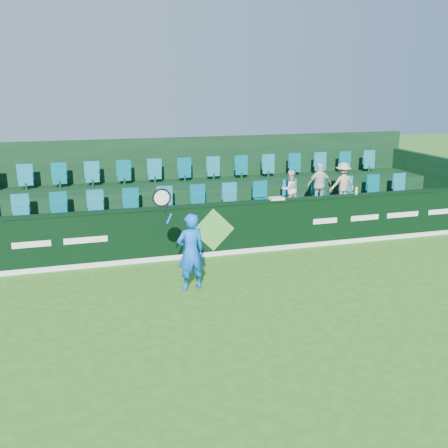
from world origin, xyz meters
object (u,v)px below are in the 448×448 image
object	(u,v)px
spectator_middle	(319,185)
spectator_right	(342,184)
spectator_left	(290,189)
drinks_bottle	(356,191)
towel	(277,198)
tennis_player	(190,251)

from	to	relation	value
spectator_middle	spectator_right	distance (m)	0.74
spectator_middle	spectator_right	bearing A→B (deg)	179.60
spectator_left	drinks_bottle	distance (m)	1.85
spectator_left	towel	world-z (taller)	spectator_left
spectator_left	spectator_middle	world-z (taller)	spectator_middle
spectator_left	towel	size ratio (longest dim) A/B	2.90
towel	spectator_right	bearing A→B (deg)	24.01
spectator_middle	spectator_right	size ratio (longest dim) A/B	1.02
drinks_bottle	spectator_middle	bearing A→B (deg)	115.89
tennis_player	drinks_bottle	bearing A→B (deg)	21.71
spectator_right	towel	size ratio (longest dim) A/B	3.29
spectator_middle	drinks_bottle	xyz separation A→B (m)	(0.54, -1.12, 0.02)
drinks_bottle	tennis_player	bearing A→B (deg)	-158.29
tennis_player	drinks_bottle	distance (m)	5.46
spectator_left	towel	bearing A→B (deg)	50.27
spectator_middle	drinks_bottle	world-z (taller)	spectator_middle
tennis_player	spectator_middle	size ratio (longest dim) A/B	1.83
spectator_middle	spectator_right	xyz separation A→B (m)	(0.74, 0.00, -0.01)
spectator_right	spectator_left	bearing A→B (deg)	-3.85
spectator_left	spectator_right	distance (m)	1.67
tennis_player	drinks_bottle	xyz separation A→B (m)	(5.04, 2.01, 0.60)
tennis_player	spectator_left	distance (m)	4.78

